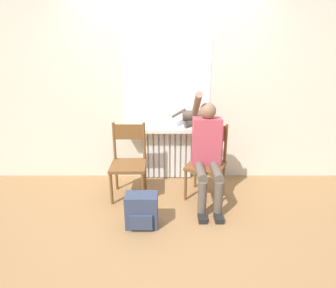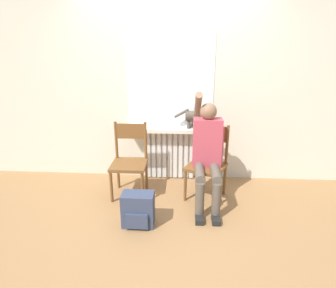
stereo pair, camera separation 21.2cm
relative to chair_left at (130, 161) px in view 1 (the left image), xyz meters
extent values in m
plane|color=olive|center=(0.48, -0.63, -0.46)|extent=(12.00, 12.00, 0.00)
cube|color=beige|center=(0.48, 0.60, 0.89)|extent=(7.00, 0.06, 2.70)
cube|color=silver|center=(0.48, 0.54, -0.10)|extent=(0.69, 0.05, 0.72)
cube|color=silver|center=(0.17, 0.49, -0.10)|extent=(0.05, 0.03, 0.69)
cube|color=silver|center=(0.25, 0.49, -0.10)|extent=(0.05, 0.03, 0.69)
cube|color=silver|center=(0.33, 0.49, -0.10)|extent=(0.05, 0.03, 0.69)
cube|color=silver|center=(0.40, 0.49, -0.10)|extent=(0.05, 0.03, 0.69)
cube|color=silver|center=(0.48, 0.49, -0.10)|extent=(0.05, 0.03, 0.69)
cube|color=silver|center=(0.56, 0.49, -0.10)|extent=(0.05, 0.03, 0.69)
cube|color=silver|center=(0.64, 0.49, -0.10)|extent=(0.05, 0.03, 0.69)
cube|color=silver|center=(0.71, 0.49, -0.10)|extent=(0.05, 0.03, 0.69)
cube|color=silver|center=(0.79, 0.49, -0.10)|extent=(0.05, 0.03, 0.69)
cube|color=silver|center=(0.48, 0.46, 0.28)|extent=(1.21, 0.23, 0.05)
cube|color=white|center=(0.48, 0.57, 0.95)|extent=(1.17, 0.01, 1.29)
cube|color=brown|center=(0.00, -0.05, -0.05)|extent=(0.44, 0.44, 0.04)
cylinder|color=brown|center=(-0.19, -0.24, -0.27)|extent=(0.04, 0.04, 0.40)
cylinder|color=brown|center=(0.19, -0.24, -0.27)|extent=(0.04, 0.04, 0.40)
cylinder|color=brown|center=(-0.19, 0.14, -0.27)|extent=(0.04, 0.04, 0.40)
cylinder|color=brown|center=(0.19, 0.15, -0.27)|extent=(0.04, 0.04, 0.40)
cylinder|color=brown|center=(-0.19, 0.14, 0.22)|extent=(0.04, 0.04, 0.49)
cylinder|color=brown|center=(0.19, 0.15, 0.22)|extent=(0.04, 0.04, 0.49)
cube|color=brown|center=(0.00, 0.14, 0.34)|extent=(0.39, 0.03, 0.20)
cube|color=brown|center=(0.96, -0.05, -0.05)|extent=(0.57, 0.57, 0.04)
cylinder|color=brown|center=(0.71, -0.14, -0.27)|extent=(0.04, 0.04, 0.40)
cylinder|color=brown|center=(1.06, -0.30, -0.27)|extent=(0.04, 0.04, 0.40)
cylinder|color=brown|center=(0.86, 0.21, -0.27)|extent=(0.04, 0.04, 0.40)
cylinder|color=brown|center=(1.21, 0.05, -0.27)|extent=(0.04, 0.04, 0.40)
cylinder|color=brown|center=(0.86, 0.21, 0.22)|extent=(0.04, 0.04, 0.49)
cylinder|color=brown|center=(1.21, 0.05, 0.22)|extent=(0.04, 0.04, 0.49)
cube|color=brown|center=(1.04, 0.13, 0.34)|extent=(0.37, 0.18, 0.20)
cylinder|color=brown|center=(0.87, -0.27, -0.01)|extent=(0.11, 0.49, 0.11)
cylinder|color=brown|center=(1.05, -0.27, -0.01)|extent=(0.11, 0.49, 0.11)
cylinder|color=brown|center=(0.87, -0.52, -0.25)|extent=(0.10, 0.10, 0.43)
cylinder|color=brown|center=(1.05, -0.52, -0.25)|extent=(0.10, 0.10, 0.43)
cube|color=black|center=(0.87, -0.58, -0.43)|extent=(0.09, 0.20, 0.06)
cube|color=black|center=(1.05, -0.58, -0.43)|extent=(0.09, 0.20, 0.06)
cube|color=#B74251|center=(0.96, -0.03, 0.26)|extent=(0.34, 0.20, 0.58)
sphere|color=#846047|center=(0.96, -0.03, 0.64)|extent=(0.20, 0.20, 0.20)
cylinder|color=#846047|center=(0.84, 0.11, 0.69)|extent=(0.08, 0.50, 0.38)
cylinder|color=#B74251|center=(1.12, -0.07, 0.24)|extent=(0.08, 0.08, 0.47)
cylinder|color=#4C4238|center=(0.84, 0.47, 0.47)|extent=(0.30, 0.14, 0.14)
sphere|color=#4C4238|center=(1.02, 0.47, 0.49)|extent=(0.09, 0.09, 0.09)
cone|color=#4C4238|center=(1.02, 0.45, 0.53)|extent=(0.03, 0.03, 0.03)
cone|color=#4C4238|center=(1.02, 0.50, 0.53)|extent=(0.03, 0.03, 0.03)
cylinder|color=#4C4238|center=(0.95, 0.44, 0.35)|extent=(0.04, 0.04, 0.10)
cylinder|color=#4C4238|center=(0.95, 0.51, 0.35)|extent=(0.04, 0.04, 0.10)
cylinder|color=#4C4238|center=(0.74, 0.44, 0.35)|extent=(0.04, 0.04, 0.10)
cylinder|color=#4C4238|center=(0.74, 0.51, 0.35)|extent=(0.04, 0.04, 0.10)
cylinder|color=#4C4238|center=(0.64, 0.47, 0.51)|extent=(0.20, 0.03, 0.14)
cube|color=#333D56|center=(0.22, -0.69, -0.28)|extent=(0.34, 0.20, 0.37)
cube|color=#333D56|center=(0.22, -0.80, -0.35)|extent=(0.24, 0.03, 0.17)
camera|label=1|loc=(0.49, -3.26, 1.32)|focal=30.00mm
camera|label=2|loc=(0.71, -3.26, 1.32)|focal=30.00mm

